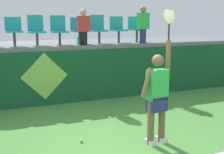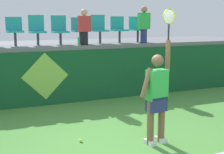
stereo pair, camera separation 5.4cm
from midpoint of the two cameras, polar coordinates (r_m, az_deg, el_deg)
The scene contains 16 objects.
ground_plane at distance 5.95m, azimuth 1.36°, elevation -12.84°, with size 40.00×40.00×0.00m, color #478438.
court_back_wall at distance 9.07m, azimuth -8.42°, elevation 0.03°, with size 13.80×0.20×1.47m, color #144C28.
spectator_platform at distance 10.25m, azimuth -10.50°, elevation 5.63°, with size 13.80×2.75×0.12m, color slate.
tennis_player at distance 6.05m, azimuth 7.75°, elevation -3.03°, with size 0.75×0.31×2.52m.
tennis_ball at distance 6.32m, azimuth -5.72°, elevation -11.12°, with size 0.07×0.07×0.07m, color #D1E533.
water_bottle at distance 9.14m, azimuth -6.18°, elevation 6.30°, with size 0.06×0.06×0.23m, color #26B272.
stadium_chair_2 at distance 9.29m, azimuth -17.14°, elevation 8.03°, with size 0.44×0.42×0.79m.
stadium_chair_3 at distance 9.38m, azimuth -13.40°, elevation 8.26°, with size 0.44×0.42×0.84m.
stadium_chair_4 at distance 9.52m, azimuth -9.54°, elevation 8.38°, with size 0.44×0.42×0.83m.
stadium_chair_5 at distance 9.68m, azimuth -6.06°, elevation 8.45°, with size 0.44×0.42×0.78m.
stadium_chair_6 at distance 9.89m, azimuth -2.60°, elevation 8.68°, with size 0.44×0.42×0.86m.
stadium_chair_7 at distance 10.13m, azimuth 0.87°, elevation 8.65°, with size 0.44×0.42×0.81m.
stadium_chair_8 at distance 10.41m, azimuth 4.09°, elevation 8.70°, with size 0.44×0.42×0.81m.
spectator_0 at distance 10.00m, azimuth 5.35°, elevation 9.31°, with size 0.34×0.20×1.11m.
spectator_2 at distance 9.24m, azimuth -5.20°, elevation 8.87°, with size 0.34×0.20×1.01m.
wall_signage_mount at distance 9.00m, azimuth -11.80°, elevation -4.94°, with size 1.27×0.01×1.44m.
Camera 1 is at (-2.34, -4.95, 2.34)m, focal length 51.76 mm.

